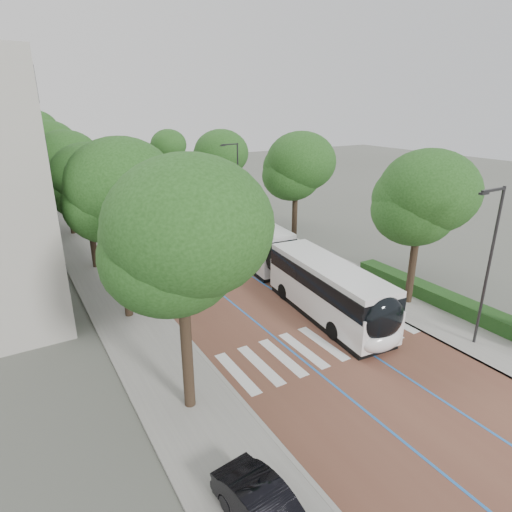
{
  "coord_description": "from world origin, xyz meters",
  "views": [
    {
      "loc": [
        -12.54,
        -13.6,
        11.66
      ],
      "look_at": [
        0.64,
        8.39,
        2.4
      ],
      "focal_mm": 30.0,
      "sensor_mm": 36.0,
      "label": 1
    }
  ],
  "objects": [
    {
      "name": "trees_left",
      "position": [
        -7.5,
        27.03,
        6.81
      ],
      "size": [
        6.33,
        61.13,
        10.12
      ],
      "color": "black",
      "rests_on": "ground"
    },
    {
      "name": "sidewalk_right",
      "position": [
        7.5,
        40.0,
        0.06
      ],
      "size": [
        4.0,
        140.0,
        0.12
      ],
      "primitive_type": "cube",
      "color": "gray",
      "rests_on": "ground"
    },
    {
      "name": "bus_queued_0",
      "position": [
        1.51,
        22.72,
        1.62
      ],
      "size": [
        3.11,
        12.5,
        3.2
      ],
      "rotation": [
        0.0,
        0.0,
        0.05
      ],
      "color": "silver",
      "rests_on": "ground"
    },
    {
      "name": "parked_car",
      "position": [
        -7.7,
        -6.17,
        0.77
      ],
      "size": [
        1.86,
        4.09,
        1.3
      ],
      "primitive_type": "imported",
      "rotation": [
        0.0,
        0.0,
        0.13
      ],
      "color": "black",
      "rests_on": "sidewalk_left"
    },
    {
      "name": "lead_bus",
      "position": [
        2.67,
        7.04,
        1.63
      ],
      "size": [
        4.26,
        18.55,
        3.2
      ],
      "rotation": [
        0.0,
        0.0,
        -0.1
      ],
      "color": "black",
      "rests_on": "ground"
    },
    {
      "name": "sidewalk_left",
      "position": [
        -7.5,
        40.0,
        0.06
      ],
      "size": [
        4.0,
        140.0,
        0.12
      ],
      "primitive_type": "cube",
      "color": "gray",
      "rests_on": "ground"
    },
    {
      "name": "bus_queued_1",
      "position": [
        1.65,
        35.8,
        1.62
      ],
      "size": [
        2.88,
        12.47,
        3.2
      ],
      "rotation": [
        0.0,
        0.0,
        0.03
      ],
      "color": "silver",
      "rests_on": "ground"
    },
    {
      "name": "streetlight_far",
      "position": [
        6.62,
        22.0,
        4.82
      ],
      "size": [
        1.82,
        0.2,
        8.0
      ],
      "color": "#2A2A2C",
      "rests_on": "sidewalk_right"
    },
    {
      "name": "kerb_left",
      "position": [
        -5.6,
        40.0,
        0.06
      ],
      "size": [
        0.2,
        140.0,
        0.14
      ],
      "primitive_type": "cube",
      "color": "gray",
      "rests_on": "ground"
    },
    {
      "name": "lane_line_right",
      "position": [
        1.6,
        40.0,
        0.02
      ],
      "size": [
        0.12,
        126.0,
        0.01
      ],
      "primitive_type": "cube",
      "color": "#2465B7",
      "rests_on": "road"
    },
    {
      "name": "kerb_right",
      "position": [
        5.6,
        40.0,
        0.06
      ],
      "size": [
        0.2,
        140.0,
        0.14
      ],
      "primitive_type": "cube",
      "color": "gray",
      "rests_on": "ground"
    },
    {
      "name": "streetlight_near",
      "position": [
        6.62,
        -3.0,
        4.82
      ],
      "size": [
        1.82,
        0.2,
        8.0
      ],
      "color": "#2A2A2C",
      "rests_on": "sidewalk_right"
    },
    {
      "name": "zebra_crossing",
      "position": [
        0.2,
        1.0,
        0.03
      ],
      "size": [
        10.55,
        3.6,
        0.01
      ],
      "color": "silver",
      "rests_on": "ground"
    },
    {
      "name": "bus_queued_2",
      "position": [
        2.39,
        49.23,
        1.62
      ],
      "size": [
        3.35,
        12.54,
        3.2
      ],
      "rotation": [
        0.0,
        0.0,
        -0.07
      ],
      "color": "silver",
      "rests_on": "ground"
    },
    {
      "name": "lane_line_left",
      "position": [
        -1.6,
        40.0,
        0.02
      ],
      "size": [
        0.12,
        126.0,
        0.01
      ],
      "primitive_type": "cube",
      "color": "#2465B7",
      "rests_on": "road"
    },
    {
      "name": "trees_right",
      "position": [
        7.7,
        20.21,
        6.16
      ],
      "size": [
        5.76,
        47.22,
        8.99
      ],
      "color": "black",
      "rests_on": "ground"
    },
    {
      "name": "hedge",
      "position": [
        9.1,
        0.0,
        0.52
      ],
      "size": [
        1.2,
        14.0,
        0.8
      ],
      "primitive_type": "cube",
      "color": "#164016",
      "rests_on": "sidewalk_right"
    },
    {
      "name": "road",
      "position": [
        0.0,
        40.0,
        0.01
      ],
      "size": [
        11.0,
        140.0,
        0.02
      ],
      "primitive_type": "cube",
      "color": "brown",
      "rests_on": "ground"
    },
    {
      "name": "lamp_post_left",
      "position": [
        -6.1,
        8.0,
        4.12
      ],
      "size": [
        0.14,
        0.14,
        8.0
      ],
      "primitive_type": "cylinder",
      "color": "#2A2A2C",
      "rests_on": "sidewalk_left"
    },
    {
      "name": "ground",
      "position": [
        0.0,
        0.0,
        0.0
      ],
      "size": [
        160.0,
        160.0,
        0.0
      ],
      "primitive_type": "plane",
      "color": "#51544C",
      "rests_on": "ground"
    }
  ]
}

